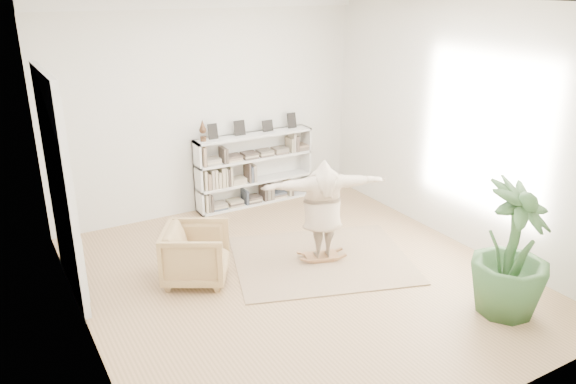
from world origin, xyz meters
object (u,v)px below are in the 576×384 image
object	(u,v)px
houseplant	(512,250)
rocker_board	(322,256)
bookshelf	(254,170)
armchair	(196,254)
person	(323,207)

from	to	relation	value
houseplant	rocker_board	bearing A→B (deg)	118.08
bookshelf	rocker_board	bearing A→B (deg)	-94.22
bookshelf	armchair	size ratio (longest dim) A/B	2.58
bookshelf	person	world-z (taller)	bookshelf
armchair	person	world-z (taller)	person
bookshelf	rocker_board	world-z (taller)	bookshelf
bookshelf	houseplant	size ratio (longest dim) A/B	1.32
bookshelf	armchair	distance (m)	2.93
armchair	houseplant	distance (m)	3.99
bookshelf	armchair	xyz separation A→B (m)	(-1.96, -2.16, -0.25)
bookshelf	houseplant	xyz separation A→B (m)	(1.02, -4.78, 0.20)
rocker_board	houseplant	bearing A→B (deg)	-43.63
armchair	rocker_board	size ratio (longest dim) A/B	1.59
person	houseplant	size ratio (longest dim) A/B	1.07
bookshelf	rocker_board	size ratio (longest dim) A/B	4.10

